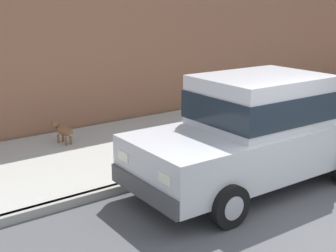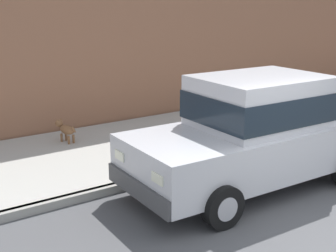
# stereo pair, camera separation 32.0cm
# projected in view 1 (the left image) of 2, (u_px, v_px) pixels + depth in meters

# --- Properties ---
(curb) EXTENTS (0.16, 64.00, 0.14)m
(curb) POSITION_uv_depth(u_px,v_px,m) (191.00, 168.00, 8.59)
(curb) COLOR gray
(curb) RESTS_ON ground
(sidewalk) EXTENTS (3.60, 64.00, 0.14)m
(sidewalk) POSITION_uv_depth(u_px,v_px,m) (139.00, 145.00, 9.98)
(sidewalk) COLOR #A8A59E
(sidewalk) RESTS_ON ground
(car_silver_sedan) EXTENTS (2.14, 4.65, 1.92)m
(car_silver_sedan) POSITION_uv_depth(u_px,v_px,m) (257.00, 130.00, 7.78)
(car_silver_sedan) COLOR #BCBCC1
(car_silver_sedan) RESTS_ON ground
(dog_brown) EXTENTS (0.75, 0.29, 0.49)m
(dog_brown) POSITION_uv_depth(u_px,v_px,m) (62.00, 130.00, 9.80)
(dog_brown) COLOR brown
(dog_brown) RESTS_ON sidewalk
(building_facade) EXTENTS (0.50, 20.00, 4.40)m
(building_facade) POSITION_uv_depth(u_px,v_px,m) (218.00, 32.00, 13.47)
(building_facade) COLOR #8C5B42
(building_facade) RESTS_ON ground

